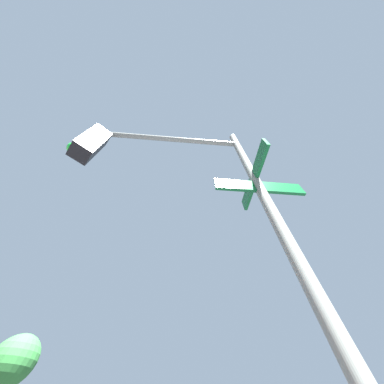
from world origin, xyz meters
name	(u,v)px	position (x,y,z in m)	size (l,w,h in m)	color
traffic_signal_near	(167,170)	(-6.64, -6.52, 3.58)	(2.07, 2.60, 5.13)	slate
street_tree	(13,361)	(9.26, -7.64, 3.99)	(2.40, 2.40, 5.22)	#4C331E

